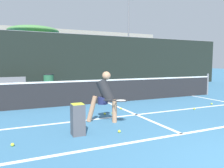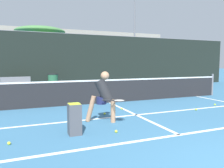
{
  "view_description": "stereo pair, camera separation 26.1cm",
  "coord_description": "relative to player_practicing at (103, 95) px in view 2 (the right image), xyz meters",
  "views": [
    {
      "loc": [
        -3.42,
        -1.56,
        1.61
      ],
      "look_at": [
        -0.63,
        4.67,
        0.95
      ],
      "focal_mm": 35.0,
      "sensor_mm": 36.0,
      "label": 1
    },
    {
      "loc": [
        -3.18,
        -1.66,
        1.61
      ],
      "look_at": [
        -0.63,
        4.67,
        0.95
      ],
      "focal_mm": 35.0,
      "sensor_mm": 36.0,
      "label": 2
    }
  ],
  "objects": [
    {
      "name": "court_baseline_near",
      "position": [
        1.22,
        -1.64,
        -0.75
      ],
      "size": [
        11.0,
        0.1,
        0.01
      ],
      "primitive_type": "cube",
      "color": "white",
      "rests_on": "ground"
    },
    {
      "name": "court_service_line",
      "position": [
        1.22,
        0.39,
        -0.75
      ],
      "size": [
        8.25,
        0.1,
        0.01
      ],
      "primitive_type": "cube",
      "color": "white",
      "rests_on": "ground"
    },
    {
      "name": "court_center_mark",
      "position": [
        1.22,
        0.51,
        -0.75
      ],
      "size": [
        0.1,
        4.31,
        0.01
      ],
      "primitive_type": "cube",
      "color": "white",
      "rests_on": "ground"
    },
    {
      "name": "net",
      "position": [
        1.22,
        2.66,
        -0.25
      ],
      "size": [
        11.09,
        0.09,
        1.07
      ],
      "color": "slate",
      "rests_on": "ground"
    },
    {
      "name": "fence_back",
      "position": [
        1.22,
        8.15,
        0.95
      ],
      "size": [
        24.0,
        0.06,
        3.43
      ],
      "color": "black",
      "rests_on": "ground"
    },
    {
      "name": "player_practicing",
      "position": [
        0.0,
        0.0,
        0.0
      ],
      "size": [
        0.99,
        0.96,
        1.39
      ],
      "rotation": [
        0.0,
        0.0,
        -0.52
      ],
      "color": "tan",
      "rests_on": "ground"
    },
    {
      "name": "tennis_ball_scattered_0",
      "position": [
        0.32,
        0.79,
        -0.72
      ],
      "size": [
        0.07,
        0.07,
        0.07
      ],
      "primitive_type": "sphere",
      "color": "#D1E033",
      "rests_on": "ground"
    },
    {
      "name": "tennis_ball_scattered_2",
      "position": [
        3.42,
        0.19,
        -0.72
      ],
      "size": [
        0.07,
        0.07,
        0.07
      ],
      "primitive_type": "sphere",
      "color": "#D1E033",
      "rests_on": "ground"
    },
    {
      "name": "tennis_ball_scattered_4",
      "position": [
        0.57,
        0.76,
        -0.72
      ],
      "size": [
        0.07,
        0.07,
        0.07
      ],
      "primitive_type": "sphere",
      "color": "#D1E033",
      "rests_on": "ground"
    },
    {
      "name": "tennis_ball_scattered_5",
      "position": [
        4.73,
        0.63,
        -0.72
      ],
      "size": [
        0.07,
        0.07,
        0.07
      ],
      "primitive_type": "sphere",
      "color": "#D1E033",
      "rests_on": "ground"
    },
    {
      "name": "tennis_ball_scattered_6",
      "position": [
        1.12,
        1.26,
        -0.72
      ],
      "size": [
        0.07,
        0.07,
        0.07
      ],
      "primitive_type": "sphere",
      "color": "#D1E033",
      "rests_on": "ground"
    },
    {
      "name": "tennis_ball_scattered_8",
      "position": [
        -2.29,
        -0.87,
        -0.72
      ],
      "size": [
        0.07,
        0.07,
        0.07
      ],
      "primitive_type": "sphere",
      "color": "#D1E033",
      "rests_on": "ground"
    },
    {
      "name": "tennis_ball_scattered_9",
      "position": [
        -0.04,
        -0.98,
        -0.72
      ],
      "size": [
        0.07,
        0.07,
        0.07
      ],
      "primitive_type": "sphere",
      "color": "#D1E033",
      "rests_on": "ground"
    },
    {
      "name": "ball_hopper",
      "position": [
        -0.95,
        -0.73,
        -0.39
      ],
      "size": [
        0.28,
        0.28,
        0.71
      ],
      "color": "#4C4C51",
      "rests_on": "ground"
    },
    {
      "name": "courtside_bench",
      "position": [
        -2.4,
        7.27,
        -0.29
      ],
      "size": [
        1.55,
        0.54,
        0.86
      ],
      "rotation": [
        0.0,
        0.0,
        0.11
      ],
      "color": "slate",
      "rests_on": "ground"
    },
    {
      "name": "trash_bin",
      "position": [
        -0.43,
        7.45,
        -0.26
      ],
      "size": [
        0.59,
        0.59,
        0.98
      ],
      "color": "#28603D",
      "rests_on": "ground"
    },
    {
      "name": "parked_car",
      "position": [
        2.14,
        10.7,
        -0.13
      ],
      "size": [
        1.72,
        4.54,
        1.48
      ],
      "color": "navy",
      "rests_on": "ground"
    },
    {
      "name": "floodlight_mast",
      "position": [
        8.85,
        15.05,
        4.65
      ],
      "size": [
        1.1,
        0.24,
        8.52
      ],
      "color": "slate",
      "rests_on": "ground"
    },
    {
      "name": "tree_west",
      "position": [
        -0.42,
        16.42,
        3.74
      ],
      "size": [
        4.6,
        4.6,
        4.99
      ],
      "color": "brown",
      "rests_on": "ground"
    },
    {
      "name": "tree_mid",
      "position": [
        -0.02,
        13.5,
        2.5
      ],
      "size": [
        3.25,
        3.25,
        3.75
      ],
      "color": "brown",
      "rests_on": "ground"
    },
    {
      "name": "tree_east",
      "position": [
        9.38,
        17.82,
        2.06
      ],
      "size": [
        2.76,
        2.76,
        3.31
      ],
      "color": "brown",
      "rests_on": "ground"
    },
    {
      "name": "building_far",
      "position": [
        1.22,
        26.84,
        2.4
      ],
      "size": [
        36.0,
        2.4,
        6.31
      ],
      "primitive_type": "cube",
      "color": "gray",
      "rests_on": "ground"
    }
  ]
}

